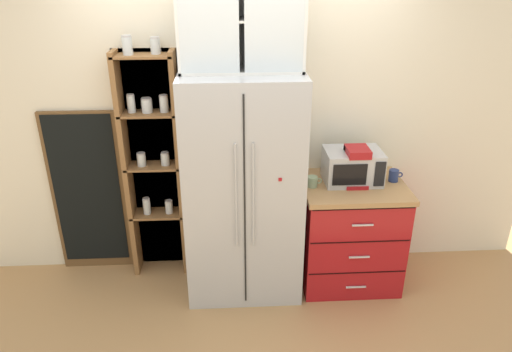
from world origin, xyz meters
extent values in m
plane|color=tan|center=(0.00, 0.00, 0.00)|extent=(10.67, 10.67, 0.00)
cube|color=silver|center=(0.00, 0.40, 1.27)|extent=(4.97, 0.10, 2.55)
cube|color=#B7BABF|center=(0.00, 0.01, 0.89)|extent=(0.89, 0.67, 1.79)
cube|color=black|center=(0.00, -0.33, 0.89)|extent=(0.01, 0.01, 1.65)
cylinder|color=#B7BABF|center=(-0.06, -0.34, 0.98)|extent=(0.02, 0.02, 0.81)
cylinder|color=#B7BABF|center=(0.06, -0.34, 0.98)|extent=(0.02, 0.02, 0.81)
cube|color=#A8161C|center=(0.25, -0.33, 1.11)|extent=(0.02, 0.01, 0.02)
cube|color=brown|center=(-0.71, 0.37, 0.95)|extent=(0.50, 0.04, 1.90)
cube|color=olive|center=(-0.93, 0.25, 0.95)|extent=(0.04, 0.20, 1.90)
cube|color=olive|center=(-0.50, 0.25, 0.95)|extent=(0.04, 0.20, 1.90)
cube|color=olive|center=(-0.71, 0.25, 0.55)|extent=(0.44, 0.20, 0.02)
cylinder|color=silver|center=(-0.80, 0.24, 0.62)|extent=(0.06, 0.06, 0.13)
cylinder|color=#E0C67F|center=(-0.80, 0.24, 0.60)|extent=(0.05, 0.05, 0.09)
cylinder|color=#B2B2B7|center=(-0.80, 0.24, 0.70)|extent=(0.06, 0.06, 0.01)
cylinder|color=silver|center=(-0.62, 0.24, 0.61)|extent=(0.06, 0.06, 0.10)
cylinder|color=#2D2D2D|center=(-0.62, 0.24, 0.59)|extent=(0.05, 0.05, 0.07)
cylinder|color=#B2B2B7|center=(-0.62, 0.24, 0.67)|extent=(0.06, 0.06, 0.01)
cube|color=olive|center=(-0.71, 0.25, 0.99)|extent=(0.44, 0.20, 0.02)
cylinder|color=silver|center=(-0.80, 0.24, 1.04)|extent=(0.07, 0.07, 0.10)
cylinder|color=brown|center=(-0.80, 0.24, 1.03)|extent=(0.06, 0.06, 0.07)
cylinder|color=#B2B2B7|center=(-0.80, 0.24, 1.10)|extent=(0.07, 0.07, 0.01)
cylinder|color=silver|center=(-0.61, 0.25, 1.04)|extent=(0.07, 0.07, 0.10)
cylinder|color=beige|center=(-0.61, 0.25, 1.03)|extent=(0.06, 0.06, 0.07)
cylinder|color=#B2B2B7|center=(-0.61, 0.25, 1.10)|extent=(0.06, 0.06, 0.01)
cube|color=olive|center=(-0.71, 0.25, 1.42)|extent=(0.44, 0.20, 0.02)
cylinder|color=silver|center=(-0.84, 0.26, 1.50)|extent=(0.06, 0.06, 0.13)
cylinder|color=#382316|center=(-0.84, 0.26, 1.48)|extent=(0.05, 0.05, 0.09)
cylinder|color=#B2B2B7|center=(-0.84, 0.26, 1.57)|extent=(0.06, 0.06, 0.01)
cylinder|color=silver|center=(-0.72, 0.25, 1.48)|extent=(0.08, 0.08, 0.10)
cylinder|color=#B77A38|center=(-0.72, 0.25, 1.47)|extent=(0.07, 0.07, 0.07)
cylinder|color=#B2B2B7|center=(-0.72, 0.25, 1.54)|extent=(0.08, 0.08, 0.01)
cylinder|color=silver|center=(-0.59, 0.26, 1.49)|extent=(0.07, 0.07, 0.12)
cylinder|color=white|center=(-0.59, 0.26, 1.47)|extent=(0.06, 0.06, 0.08)
cylinder|color=#B2B2B7|center=(-0.59, 0.26, 1.56)|extent=(0.06, 0.06, 0.01)
cube|color=olive|center=(-0.71, 0.25, 1.86)|extent=(0.44, 0.20, 0.02)
cylinder|color=silver|center=(-0.81, 0.24, 1.93)|extent=(0.07, 0.07, 0.13)
cylinder|color=#CCB78C|center=(-0.81, 0.24, 1.91)|extent=(0.06, 0.06, 0.09)
cylinder|color=#B2B2B7|center=(-0.81, 0.24, 2.00)|extent=(0.07, 0.07, 0.01)
cylinder|color=silver|center=(-0.62, 0.27, 1.92)|extent=(0.07, 0.07, 0.11)
cylinder|color=white|center=(-0.62, 0.27, 1.91)|extent=(0.06, 0.06, 0.08)
cylinder|color=#B2B2B7|center=(-0.62, 0.27, 1.99)|extent=(0.07, 0.07, 0.01)
cube|color=#A8161C|center=(0.87, 0.03, 0.42)|extent=(0.78, 0.64, 0.85)
cube|color=tan|center=(0.87, 0.03, 0.87)|extent=(0.81, 0.67, 0.04)
cube|color=black|center=(0.87, -0.29, 0.27)|extent=(0.76, 0.00, 0.01)
cube|color=silver|center=(0.87, -0.30, 0.14)|extent=(0.16, 0.01, 0.01)
cube|color=black|center=(0.87, -0.29, 0.56)|extent=(0.76, 0.00, 0.01)
cube|color=silver|center=(0.87, -0.30, 0.42)|extent=(0.16, 0.01, 0.01)
cube|color=black|center=(0.87, -0.29, 0.84)|extent=(0.76, 0.00, 0.01)
cube|color=silver|center=(0.87, -0.30, 0.71)|extent=(0.16, 0.01, 0.01)
cube|color=#B7BABF|center=(0.86, 0.08, 1.02)|extent=(0.44, 0.32, 0.26)
cube|color=black|center=(0.80, -0.08, 1.02)|extent=(0.26, 0.01, 0.17)
cube|color=black|center=(1.03, -0.08, 1.02)|extent=(0.08, 0.01, 0.20)
cube|color=#A8161C|center=(0.87, 0.01, 0.90)|extent=(0.17, 0.20, 0.03)
cube|color=#A8161C|center=(0.87, 0.08, 1.04)|extent=(0.17, 0.06, 0.30)
cube|color=#A8161C|center=(0.87, 0.01, 1.17)|extent=(0.17, 0.20, 0.06)
cylinder|color=black|center=(0.87, 0.00, 0.98)|extent=(0.11, 0.11, 0.12)
cylinder|color=navy|center=(1.20, 0.06, 0.94)|extent=(0.08, 0.08, 0.10)
torus|color=navy|center=(1.25, 0.06, 0.94)|extent=(0.05, 0.01, 0.05)
cylinder|color=#8CA37F|center=(0.53, 0.00, 0.93)|extent=(0.08, 0.08, 0.08)
torus|color=#8CA37F|center=(0.59, 0.00, 0.94)|extent=(0.05, 0.01, 0.05)
cylinder|color=silver|center=(0.87, 0.05, 0.97)|extent=(0.07, 0.07, 0.16)
cone|color=silver|center=(0.87, 0.05, 1.06)|extent=(0.07, 0.07, 0.04)
cylinder|color=silver|center=(0.87, 0.05, 1.09)|extent=(0.03, 0.03, 0.07)
cylinder|color=black|center=(0.87, 0.05, 1.13)|extent=(0.03, 0.03, 0.01)
cube|color=silver|center=(0.00, 0.18, 2.13)|extent=(0.85, 0.02, 0.68)
cube|color=silver|center=(0.00, 0.03, 1.80)|extent=(0.85, 0.32, 0.02)
cube|color=silver|center=(-0.42, 0.03, 2.13)|extent=(0.02, 0.32, 0.68)
cube|color=silver|center=(0.42, 0.03, 2.13)|extent=(0.02, 0.32, 0.68)
cube|color=silver|center=(0.00, 0.03, 2.13)|extent=(0.82, 0.30, 0.02)
cube|color=silver|center=(-0.21, -0.12, 2.13)|extent=(0.39, 0.01, 0.64)
cube|color=silver|center=(0.21, -0.12, 2.13)|extent=(0.39, 0.01, 0.64)
cylinder|color=silver|center=(-0.30, 0.03, 1.81)|extent=(0.05, 0.05, 0.00)
cylinder|color=silver|center=(-0.30, 0.03, 1.84)|extent=(0.01, 0.01, 0.07)
cone|color=silver|center=(-0.30, 0.03, 1.90)|extent=(0.06, 0.06, 0.05)
cylinder|color=silver|center=(-0.10, 0.03, 1.81)|extent=(0.05, 0.05, 0.00)
cylinder|color=silver|center=(-0.10, 0.03, 1.84)|extent=(0.01, 0.01, 0.07)
cone|color=silver|center=(-0.10, 0.03, 1.90)|extent=(0.06, 0.06, 0.05)
cylinder|color=silver|center=(0.10, 0.03, 1.81)|extent=(0.05, 0.05, 0.00)
cylinder|color=silver|center=(0.10, 0.03, 1.84)|extent=(0.01, 0.01, 0.07)
cone|color=silver|center=(0.10, 0.03, 1.90)|extent=(0.06, 0.06, 0.05)
cylinder|color=silver|center=(0.30, 0.03, 1.81)|extent=(0.05, 0.05, 0.00)
cylinder|color=silver|center=(0.30, 0.03, 1.84)|extent=(0.01, 0.01, 0.07)
cone|color=silver|center=(0.30, 0.03, 1.90)|extent=(0.06, 0.06, 0.05)
cylinder|color=white|center=(-0.26, 0.03, 2.17)|extent=(0.06, 0.06, 0.07)
cylinder|color=white|center=(0.26, 0.03, 2.17)|extent=(0.06, 0.06, 0.07)
cube|color=brown|center=(-1.29, 0.33, 0.71)|extent=(0.60, 0.04, 1.43)
cube|color=black|center=(-1.29, 0.31, 0.74)|extent=(0.54, 0.01, 1.33)
camera|label=1|loc=(-0.09, -3.28, 2.50)|focal=33.19mm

